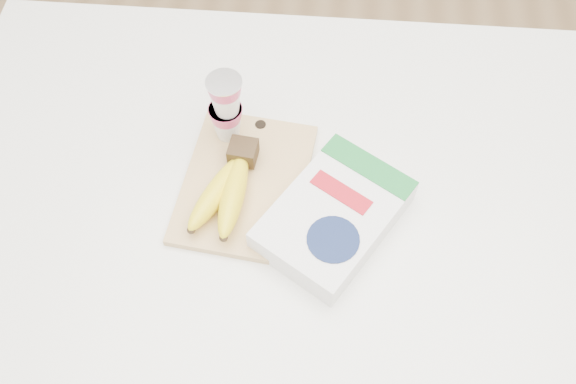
% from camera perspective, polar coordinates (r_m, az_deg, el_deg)
% --- Properties ---
extents(room, '(4.00, 4.00, 4.00)m').
position_cam_1_polar(room, '(0.83, 1.95, 12.49)').
color(room, tan).
rests_on(room, ground).
extents(table, '(1.33, 0.89, 1.00)m').
position_cam_1_polar(table, '(1.56, 1.03, -10.03)').
color(table, white).
rests_on(table, ground).
extents(cutting_board, '(0.24, 0.31, 0.01)m').
position_cam_1_polar(cutting_board, '(1.12, -3.86, 0.80)').
color(cutting_board, tan).
rests_on(cutting_board, table).
extents(bananas, '(0.11, 0.20, 0.06)m').
position_cam_1_polar(bananas, '(1.08, -5.42, 0.34)').
color(bananas, '#382816').
rests_on(bananas, cutting_board).
extents(yogurt_stack, '(0.06, 0.06, 0.14)m').
position_cam_1_polar(yogurt_stack, '(1.11, -5.55, 7.53)').
color(yogurt_stack, white).
rests_on(yogurt_stack, cutting_board).
extents(cereal_box, '(0.28, 0.30, 0.06)m').
position_cam_1_polar(cereal_box, '(1.06, 4.10, -2.14)').
color(cereal_box, white).
rests_on(cereal_box, table).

